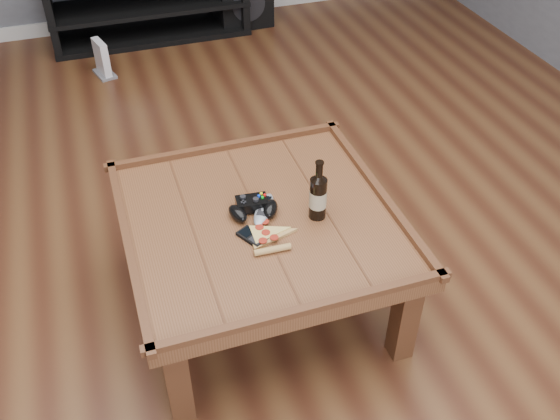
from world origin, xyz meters
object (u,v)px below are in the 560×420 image
object	(u,v)px
coffee_table	(260,230)
beer_bottle	(318,195)
media_console	(148,3)
pizza_slice	(267,237)
remote_control	(264,210)
game_console	(102,60)
smartphone	(252,237)
game_controller	(253,208)

from	to	relation	value
coffee_table	beer_bottle	xyz separation A→B (m)	(0.21, -0.06, 0.16)
media_console	beer_bottle	distance (m)	2.83
media_console	beer_bottle	world-z (taller)	beer_bottle
beer_bottle	pizza_slice	world-z (taller)	beer_bottle
pizza_slice	remote_control	distance (m)	0.14
game_console	media_console	bearing A→B (deg)	37.48
game_console	smartphone	bearing A→B (deg)	-96.39
pizza_slice	game_controller	bearing A→B (deg)	94.38
remote_control	game_console	bearing A→B (deg)	131.82
media_console	smartphone	world-z (taller)	media_console
beer_bottle	game_console	xyz separation A→B (m)	(-0.61, 2.29, -0.44)
game_controller	smartphone	distance (m)	0.14
game_controller	pizza_slice	bearing A→B (deg)	-82.29
media_console	remote_control	xyz separation A→B (m)	(0.02, -2.73, 0.22)
media_console	remote_control	bearing A→B (deg)	-89.50
media_console	game_controller	size ratio (longest dim) A/B	6.72
coffee_table	remote_control	bearing A→B (deg)	45.02
game_controller	game_console	bearing A→B (deg)	105.55
beer_bottle	media_console	bearing A→B (deg)	94.20
media_console	game_controller	world-z (taller)	game_controller
remote_control	media_console	bearing A→B (deg)	121.44
remote_control	coffee_table	bearing A→B (deg)	-104.04
pizza_slice	smartphone	bearing A→B (deg)	162.90
media_console	game_controller	bearing A→B (deg)	-90.31
game_controller	remote_control	size ratio (longest dim) A/B	1.04
media_console	remote_control	world-z (taller)	media_console
beer_bottle	smartphone	size ratio (longest dim) A/B	1.98
smartphone	pizza_slice	bearing A→B (deg)	-47.94
pizza_slice	remote_control	world-z (taller)	remote_control
game_controller	game_console	world-z (taller)	game_controller
coffee_table	remote_control	distance (m)	0.08
pizza_slice	smartphone	world-z (taller)	pizza_slice
beer_bottle	smartphone	xyz separation A→B (m)	(-0.26, -0.04, -0.09)
game_controller	coffee_table	bearing A→B (deg)	-60.99
game_controller	remote_control	bearing A→B (deg)	-8.38
beer_bottle	game_controller	bearing A→B (deg)	157.42
media_console	smartphone	xyz separation A→B (m)	(-0.06, -2.85, 0.21)
coffee_table	smartphone	bearing A→B (deg)	-120.36
pizza_slice	smartphone	xyz separation A→B (m)	(-0.05, 0.02, -0.00)
beer_bottle	smartphone	world-z (taller)	beer_bottle
media_console	beer_bottle	bearing A→B (deg)	-85.80
media_console	game_controller	distance (m)	2.73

